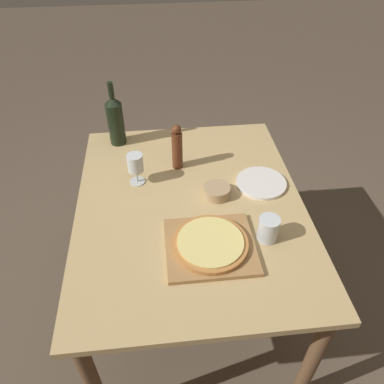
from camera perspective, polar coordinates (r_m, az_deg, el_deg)
The scene contains 10 objects.
ground_plane at distance 2.21m, azimuth -0.20°, elevation -16.07°, with size 12.00×12.00×0.00m, color brown.
dining_table at distance 1.70m, azimuth -0.25°, elevation -4.19°, with size 0.98×1.24×0.75m.
cutting_board at distance 1.45m, azimuth 2.79°, elevation -8.27°, with size 0.34×0.31×0.02m.
pizza at distance 1.44m, azimuth 2.82°, elevation -7.74°, with size 0.29×0.29×0.02m.
wine_bottle at distance 1.97m, azimuth -11.60°, elevation 10.75°, with size 0.08×0.08×0.34m.
pepper_mill at distance 1.77m, azimuth -2.28°, elevation 6.77°, with size 0.05×0.05×0.23m.
wine_glass at distance 1.70m, azimuth -8.63°, elevation 4.23°, with size 0.07×0.07×0.15m.
small_bowl at distance 1.66m, azimuth 3.82°, elevation 0.11°, with size 0.12×0.12×0.05m.
drinking_tumbler at distance 1.48m, azimuth 11.54°, elevation -5.52°, with size 0.08×0.08×0.10m.
dinner_plate at distance 1.75m, azimuth 10.50°, elevation 1.38°, with size 0.23×0.23×0.01m.
Camera 1 is at (-0.12, -1.18, 1.86)m, focal length 35.00 mm.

